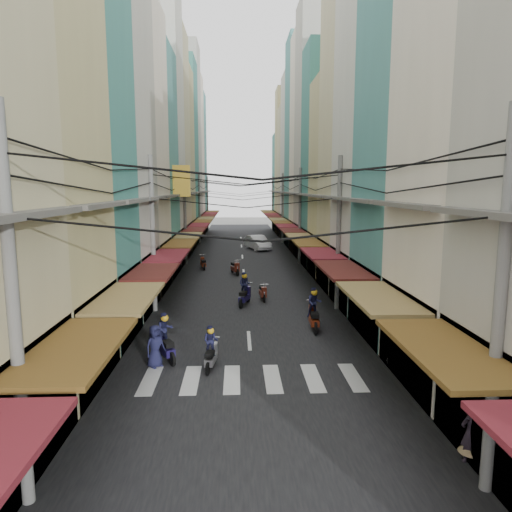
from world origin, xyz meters
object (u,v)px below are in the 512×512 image
object	(u,v)px
market_umbrella	(446,311)
white_car	(258,250)
bicycle	(406,327)
traffic_sign	(367,291)

from	to	relation	value
market_umbrella	white_car	bearing A→B (deg)	99.49
bicycle	market_umbrella	xyz separation A→B (m)	(-0.42, -4.79, 2.11)
bicycle	market_umbrella	bearing A→B (deg)	163.03
bicycle	traffic_sign	size ratio (longest dim) A/B	0.64
market_umbrella	traffic_sign	size ratio (longest dim) A/B	0.86
bicycle	market_umbrella	world-z (taller)	market_umbrella
bicycle	traffic_sign	world-z (taller)	traffic_sign
bicycle	traffic_sign	xyz separation A→B (m)	(-2.25, -0.97, 2.02)
white_car	traffic_sign	world-z (taller)	traffic_sign
white_car	market_umbrella	size ratio (longest dim) A/B	2.21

